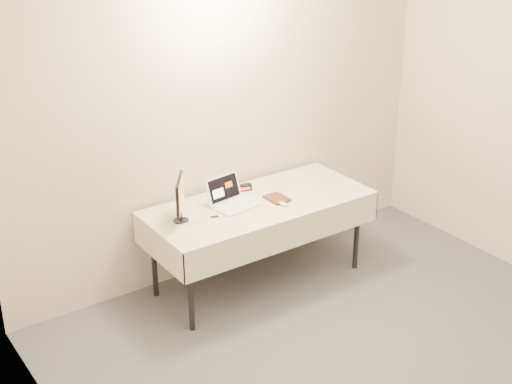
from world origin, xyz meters
TOP-DOWN VIEW (x-y plane):
  - back_wall at (0.00, 2.50)m, footprint 4.00×0.10m
  - table at (0.00, 2.05)m, footprint 1.86×0.81m
  - laptop at (-0.22, 2.12)m, footprint 0.37×0.34m
  - monitor at (-0.69, 2.09)m, footprint 0.21×0.29m
  - book at (0.07, 1.99)m, footprint 0.15×0.02m
  - alarm_clock at (0.03, 2.30)m, footprint 0.13×0.08m
  - clicker at (0.12, 1.88)m, footprint 0.06×0.11m
  - paper_form at (0.46, 2.05)m, footprint 0.17×0.28m
  - usb_dongle at (-0.45, 2.01)m, footprint 0.06×0.03m

SIDE VIEW (x-z plane):
  - table at x=0.00m, z-range 0.31..1.05m
  - paper_form at x=0.46m, z-range 0.74..0.74m
  - usb_dongle at x=-0.45m, z-range 0.74..0.75m
  - clicker at x=0.12m, z-range 0.74..0.76m
  - alarm_clock at x=0.03m, z-range 0.74..0.79m
  - laptop at x=-0.22m, z-range 0.68..0.90m
  - book at x=0.07m, z-range 0.74..0.94m
  - monitor at x=-0.69m, z-range 0.77..1.12m
  - back_wall at x=0.00m, z-range 0.00..2.70m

